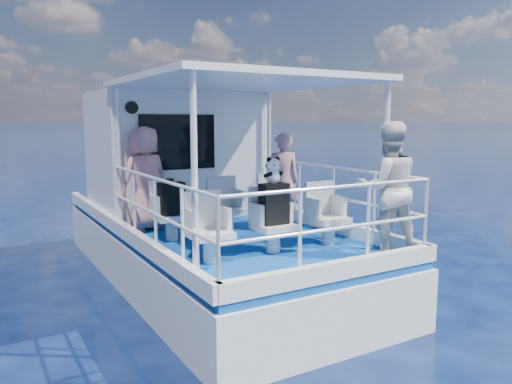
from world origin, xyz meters
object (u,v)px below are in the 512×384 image
Objects in this scene: passenger_port_fwd at (145,179)px; panda at (273,170)px; backpack_center at (274,204)px; passenger_stbd_aft at (388,189)px.

passenger_port_fwd is 2.37m from panda.
passenger_port_fwd is 4.84× the size of panda.
backpack_center is 1.58× the size of panda.
backpack_center is 0.43m from panda.
passenger_stbd_aft reaches higher than passenger_port_fwd.
passenger_stbd_aft is 1.46m from panda.
passenger_port_fwd is at bearing -30.36° from passenger_stbd_aft.
passenger_port_fwd is 2.38m from backpack_center.
passenger_port_fwd is 3.66m from passenger_stbd_aft.
panda is (-0.00, 0.02, 0.43)m from backpack_center.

